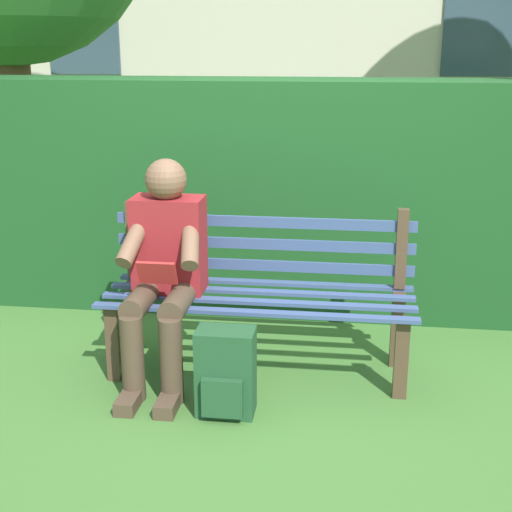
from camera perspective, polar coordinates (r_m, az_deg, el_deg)
ground at (r=4.03m, az=0.19°, el=-9.21°), size 60.00×60.00×0.00m
park_bench at (r=3.93m, az=0.35°, el=-2.75°), size 1.68×0.54×0.90m
person_seated at (r=3.79m, az=-7.36°, el=-0.81°), size 0.44×0.73×1.18m
hedge_backdrop at (r=4.80m, az=7.08°, el=5.01°), size 5.19×0.70×1.59m
backpack at (r=3.53m, az=-2.44°, el=-9.32°), size 0.28×0.25×0.44m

